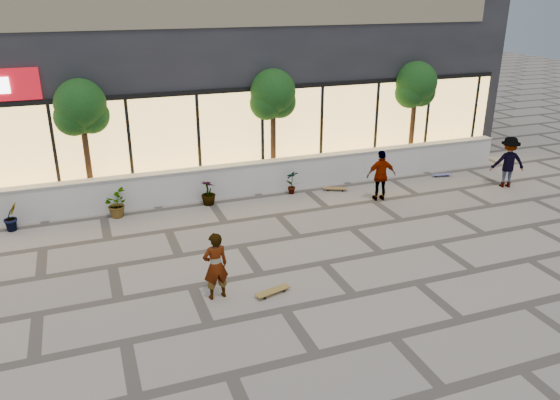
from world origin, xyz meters
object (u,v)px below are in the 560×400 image
object	(u,v)px
tree_midwest	(81,110)
skater_right_far	(508,162)
tree_east	(416,87)
skateboard_center	(273,291)
skater_center	(216,266)
skater_right_near	(381,176)
tree_mideast	(273,97)
skateboard_right_near	(335,188)
skateboard_right_far	(442,175)

from	to	relation	value
tree_midwest	skater_right_far	world-z (taller)	tree_midwest
tree_east	skateboard_center	xyz separation A→B (m)	(-8.03, -7.03, -2.90)
skater_center	skater_right_near	distance (m)	7.50
tree_east	skater_center	bearing A→B (deg)	-143.93
skater_right_near	skater_right_far	world-z (taller)	skater_right_far
tree_midwest	skateboard_center	size ratio (longest dim) A/B	4.53
tree_midwest	skater_right_far	xyz separation A→B (m)	(13.30, -3.12, -2.12)
tree_midwest	skater_right_far	bearing A→B (deg)	-13.22
skater_right_near	tree_mideast	bearing A→B (deg)	-37.21
skater_center	skater_right_far	world-z (taller)	skater_right_far
skateboard_center	skater_right_near	bearing A→B (deg)	24.40
tree_midwest	skater_right_near	world-z (taller)	tree_midwest
skater_right_near	skateboard_center	bearing A→B (deg)	48.54
tree_mideast	skater_right_far	distance (m)	8.22
skateboard_center	skateboard_right_near	size ratio (longest dim) A/B	1.06
tree_midwest	skateboard_right_near	size ratio (longest dim) A/B	4.82
tree_east	skateboard_right_far	world-z (taller)	tree_east
skateboard_center	skateboard_right_near	bearing A→B (deg)	37.58
tree_east	skater_right_near	bearing A→B (deg)	-136.18
skater_right_near	skater_right_far	size ratio (longest dim) A/B	0.94
tree_midwest	skateboard_center	world-z (taller)	tree_midwest
skater_right_near	skater_center	bearing A→B (deg)	40.89
skater_right_near	skateboard_right_far	distance (m)	3.58
tree_mideast	skateboard_center	xyz separation A→B (m)	(-2.53, -7.03, -2.90)
tree_midwest	skater_center	world-z (taller)	tree_midwest
skateboard_right_near	skater_center	bearing A→B (deg)	-111.36
tree_east	skater_center	xyz separation A→B (m)	(-9.22, -6.72, -2.21)
skater_right_far	skateboard_right_far	size ratio (longest dim) A/B	2.41
tree_midwest	skateboard_right_far	size ratio (longest dim) A/B	5.42
tree_east	skater_right_near	xyz separation A→B (m)	(-2.86, -2.75, -2.17)
tree_mideast	skater_center	xyz separation A→B (m)	(-3.72, -6.72, -2.21)
skateboard_right_near	skater_right_near	bearing A→B (deg)	-27.33
tree_mideast	tree_east	xyz separation A→B (m)	(5.50, 0.00, 0.00)
skater_right_near	tree_midwest	bearing A→B (deg)	-8.72
skater_center	skater_right_far	size ratio (longest dim) A/B	0.89
skater_center	skateboard_center	xyz separation A→B (m)	(1.19, -0.31, -0.69)
tree_mideast	skateboard_right_far	world-z (taller)	tree_mideast
skater_right_far	skater_center	bearing A→B (deg)	38.83
skater_right_near	skater_right_far	distance (m)	4.68
skater_center	skateboard_right_near	xyz separation A→B (m)	(5.38, 5.22, -0.69)
tree_east	skater_right_near	world-z (taller)	tree_east
skateboard_right_near	skateboard_right_far	xyz separation A→B (m)	(4.25, 0.00, -0.01)
skateboard_center	skateboard_right_far	size ratio (longest dim) A/B	1.20
skater_right_far	skateboard_center	world-z (taller)	skater_right_far
tree_mideast	skater_center	world-z (taller)	tree_mideast
skater_center	skater_right_near	world-z (taller)	skater_right_near
tree_midwest	skateboard_right_near	xyz separation A→B (m)	(7.66, -1.50, -2.91)
tree_mideast	tree_east	world-z (taller)	same
skater_center	skateboard_right_near	world-z (taller)	skater_center
skateboard_right_near	tree_mideast	bearing A→B (deg)	162.48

